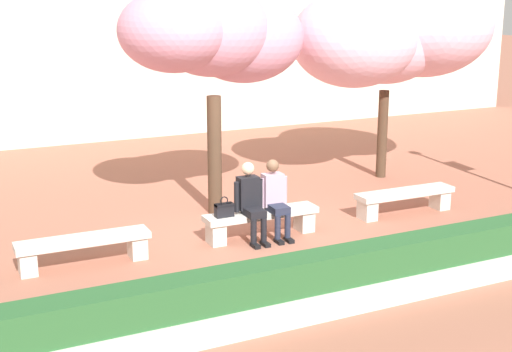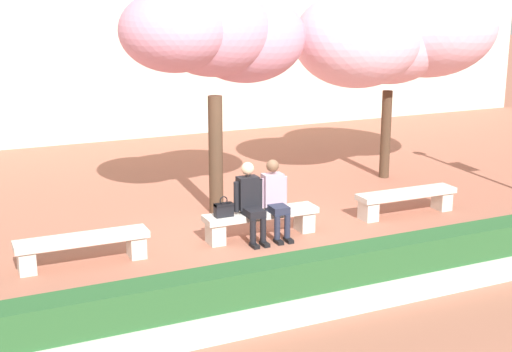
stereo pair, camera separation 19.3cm
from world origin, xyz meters
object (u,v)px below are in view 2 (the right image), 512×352
at_px(stone_bench_center, 406,198).
at_px(handbag, 224,209).
at_px(person_seated_right, 275,196).
at_px(cherry_tree_secondary, 398,33).
at_px(stone_bench_near_west, 261,219).
at_px(stone_bench_west_end, 83,245).
at_px(person_seated_left, 250,199).
at_px(cherry_tree_main, 216,34).

relative_size(stone_bench_center, handbag, 5.81).
height_order(person_seated_right, handbag, person_seated_right).
bearing_deg(cherry_tree_secondary, stone_bench_near_west, -150.98).
height_order(stone_bench_near_west, cherry_tree_secondary, cherry_tree_secondary).
xyz_separation_m(stone_bench_west_end, person_seated_right, (3.16, -0.05, 0.39)).
height_order(stone_bench_center, handbag, handbag).
height_order(stone_bench_near_west, person_seated_left, person_seated_left).
xyz_separation_m(person_seated_left, person_seated_right, (0.45, 0.00, 0.00)).
height_order(handbag, cherry_tree_main, cherry_tree_main).
distance_m(person_seated_left, cherry_tree_secondary, 5.76).
xyz_separation_m(stone_bench_west_end, stone_bench_center, (5.88, 0.00, 0.00)).
xyz_separation_m(person_seated_left, handbag, (-0.45, 0.04, -0.12)).
bearing_deg(person_seated_left, cherry_tree_secondary, 28.33).
height_order(stone_bench_near_west, cherry_tree_main, cherry_tree_main).
bearing_deg(cherry_tree_secondary, handbag, -154.17).
relative_size(person_seated_right, cherry_tree_main, 0.31).
height_order(stone_bench_west_end, handbag, handbag).
xyz_separation_m(stone_bench_center, cherry_tree_main, (-3.02, 1.69, 2.93)).
bearing_deg(person_seated_right, stone_bench_west_end, 179.03).
bearing_deg(person_seated_right, stone_bench_near_west, 166.45).
relative_size(stone_bench_center, person_seated_left, 1.53).
bearing_deg(stone_bench_west_end, stone_bench_center, 0.00).
bearing_deg(cherry_tree_main, stone_bench_west_end, -149.39).
relative_size(handbag, cherry_tree_secondary, 0.07).
bearing_deg(stone_bench_center, stone_bench_west_end, 180.00).
bearing_deg(cherry_tree_main, stone_bench_center, -29.29).
bearing_deg(person_seated_left, person_seated_right, 0.01).
bearing_deg(cherry_tree_secondary, stone_bench_west_end, -161.67).
relative_size(person_seated_left, person_seated_right, 1.00).
bearing_deg(cherry_tree_main, person_seated_left, -94.82).
height_order(stone_bench_center, person_seated_left, person_seated_left).
height_order(stone_bench_center, cherry_tree_main, cherry_tree_main).
relative_size(person_seated_left, cherry_tree_main, 0.31).
distance_m(person_seated_left, person_seated_right, 0.45).
distance_m(stone_bench_center, cherry_tree_main, 4.54).
bearing_deg(person_seated_left, handbag, 175.50).
distance_m(stone_bench_west_end, cherry_tree_secondary, 8.20).
relative_size(person_seated_right, handbag, 3.81).
distance_m(stone_bench_west_end, stone_bench_near_west, 2.94).
height_order(cherry_tree_main, cherry_tree_secondary, cherry_tree_secondary).
height_order(stone_bench_west_end, stone_bench_center, same).
bearing_deg(handbag, person_seated_right, -2.25).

